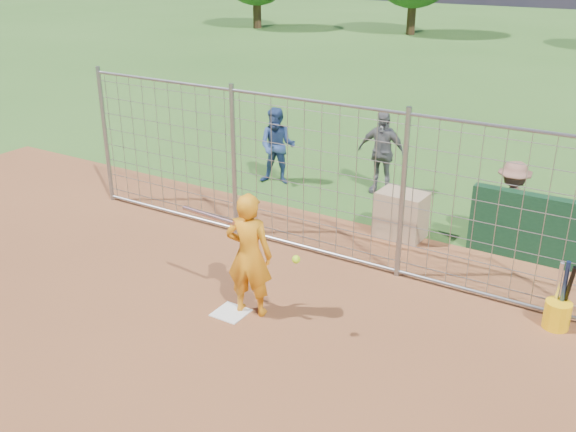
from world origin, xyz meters
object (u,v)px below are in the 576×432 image
Objects in this scene: bystander_b at (381,152)px; equipment_bin at (401,215)px; batter at (249,255)px; bucket_with_bats at (558,311)px; bystander_a at (277,146)px; bystander_c at (511,205)px.

equipment_bin is at bearing -57.71° from bystander_b.
equipment_bin is (1.20, -1.81, -0.44)m from bystander_b.
batter is 4.09m from bucket_with_bats.
equipment_bin is 0.82× the size of bucket_with_bats.
batter reaches higher than bystander_b.
bystander_a is 2.00× the size of equipment_bin.
equipment_bin is at bearing -116.90° from batter.
bystander_a is at bearing -36.28° from bystander_c.
equipment_bin is at bearing -10.32° from bystander_c.
bystander_a is 1.09× the size of bystander_c.
bystander_c is at bearing 21.46° from equipment_bin.
bystander_b is 2.21m from equipment_bin.
bystander_a is 0.95× the size of bystander_b.
bystander_b is 2.10× the size of equipment_bin.
bystander_a reaches higher than equipment_bin.
batter is 3.51m from equipment_bin.
bucket_with_bats is at bearing -26.91° from equipment_bin.
batter is 2.17× the size of equipment_bin.
batter is at bearing -79.42° from bystander_a.
bystander_a is (-2.46, 4.56, -0.07)m from batter.
bucket_with_bats is at bearing 89.85° from bystander_c.
bucket_with_bats is (1.20, -2.17, -0.49)m from bystander_c.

